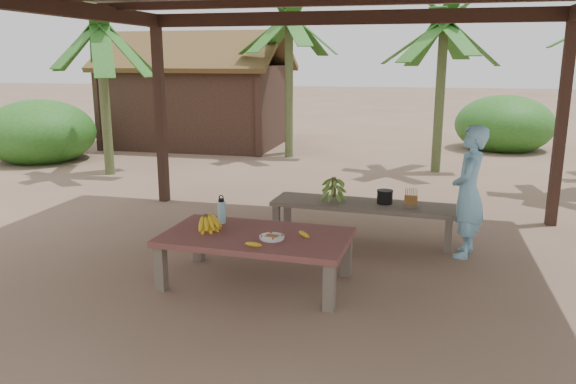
% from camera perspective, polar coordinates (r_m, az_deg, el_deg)
% --- Properties ---
extents(ground, '(80.00, 80.00, 0.00)m').
position_cam_1_polar(ground, '(6.03, 2.43, -7.64)').
color(ground, brown).
rests_on(ground, ground).
extents(work_table, '(1.84, 1.08, 0.50)m').
position_cam_1_polar(work_table, '(5.49, -3.25, -4.96)').
color(work_table, brown).
rests_on(work_table, ground).
extents(bench, '(2.23, 0.74, 0.45)m').
position_cam_1_polar(bench, '(6.91, 7.56, -1.56)').
color(bench, brown).
rests_on(bench, ground).
extents(ripe_banana_bunch, '(0.35, 0.32, 0.18)m').
position_cam_1_polar(ripe_banana_bunch, '(5.62, -8.39, -2.99)').
color(ripe_banana_bunch, yellow).
rests_on(ripe_banana_bunch, work_table).
extents(plate, '(0.24, 0.24, 0.04)m').
position_cam_1_polar(plate, '(5.32, -1.64, -4.63)').
color(plate, white).
rests_on(plate, work_table).
extents(loose_banana_front, '(0.16, 0.07, 0.04)m').
position_cam_1_polar(loose_banana_front, '(5.11, -3.53, -5.34)').
color(loose_banana_front, yellow).
rests_on(loose_banana_front, work_table).
extents(loose_banana_side, '(0.15, 0.14, 0.04)m').
position_cam_1_polar(loose_banana_side, '(5.39, 1.65, -4.32)').
color(loose_banana_side, yellow).
rests_on(loose_banana_side, work_table).
extents(water_flask, '(0.08, 0.08, 0.30)m').
position_cam_1_polar(water_flask, '(5.84, -6.77, -1.96)').
color(water_flask, '#3CA9BB').
rests_on(water_flask, work_table).
extents(green_banana_stalk, '(0.29, 0.29, 0.31)m').
position_cam_1_polar(green_banana_stalk, '(6.92, 4.66, 0.35)').
color(green_banana_stalk, '#598C2D').
rests_on(green_banana_stalk, bench).
extents(cooking_pot, '(0.19, 0.19, 0.16)m').
position_cam_1_polar(cooking_pot, '(6.89, 9.81, -0.52)').
color(cooking_pot, black).
rests_on(cooking_pot, bench).
extents(skewer_rack, '(0.18, 0.09, 0.24)m').
position_cam_1_polar(skewer_rack, '(6.75, 12.39, -0.58)').
color(skewer_rack, '#A57F47').
rests_on(skewer_rack, bench).
extents(woman, '(0.45, 0.59, 1.47)m').
position_cam_1_polar(woman, '(6.48, 17.85, 0.01)').
color(woman, '#6DAACF').
rests_on(woman, ground).
extents(hut, '(4.40, 3.43, 2.85)m').
position_cam_1_polar(hut, '(14.67, -8.94, 9.07)').
color(hut, black).
rests_on(hut, ground).
extents(banana_plant_n, '(1.80, 1.80, 3.07)m').
position_cam_1_polar(banana_plant_n, '(11.23, 15.52, 15.03)').
color(banana_plant_n, '#596638').
rests_on(banana_plant_n, ground).
extents(banana_plant_nw, '(1.80, 1.80, 3.28)m').
position_cam_1_polar(banana_plant_nw, '(12.55, 0.11, 16.23)').
color(banana_plant_nw, '#596638').
rests_on(banana_plant_nw, ground).
extents(banana_plant_w, '(1.80, 1.80, 2.96)m').
position_cam_1_polar(banana_plant_w, '(11.14, -18.53, 14.34)').
color(banana_plant_w, '#596638').
rests_on(banana_plant_w, ground).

